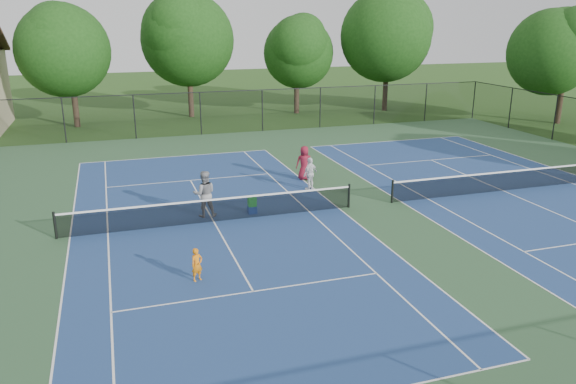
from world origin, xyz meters
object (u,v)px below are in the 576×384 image
object	(u,v)px
tree_back_c	(297,49)
bystander_a	(310,174)
tree_back_b	(188,35)
tree_side_e	(568,47)
tree_back_a	(69,45)
child_player	(197,265)
tree_back_d	(388,32)
ball_hopper	(252,201)
instructor	(204,194)
ball_crate	(252,210)
bystander_c	(304,163)

from	to	relation	value
tree_back_c	bystander_a	distance (m)	23.42
tree_back_b	tree_side_e	world-z (taller)	tree_back_b
tree_back_a	tree_back_c	world-z (taller)	tree_back_a
tree_back_c	child_player	distance (m)	33.36
tree_back_d	ball_hopper	size ratio (longest dim) A/B	25.46
child_player	tree_back_c	bearing A→B (deg)	41.19
instructor	ball_crate	bearing A→B (deg)	179.86
tree_back_b	ball_hopper	bearing A→B (deg)	-92.80
tree_back_d	ball_crate	size ratio (longest dim) A/B	28.56
tree_back_a	ball_crate	xyz separation A→B (m)	(7.76, -23.44, -5.88)
tree_side_e	ball_hopper	distance (m)	31.72
tree_back_a	instructor	size ratio (longest dim) A/B	4.68
tree_back_b	tree_side_e	bearing A→B (deg)	-23.96
bystander_a	ball_crate	xyz separation A→B (m)	(-3.51, -2.50, -0.64)
tree_back_b	bystander_a	bearing A→B (deg)	-84.35
tree_back_d	ball_crate	world-z (taller)	tree_back_d
tree_back_b	child_player	world-z (taller)	tree_back_b
tree_back_d	ball_hopper	xyz separation A→B (m)	(-18.24, -23.44, -6.30)
tree_back_b	tree_back_c	world-z (taller)	tree_back_b
tree_side_e	ball_hopper	xyz separation A→B (m)	(-28.24, -13.44, -5.28)
tree_back_c	ball_crate	distance (m)	27.03
tree_back_b	tree_back_d	xyz separation A→B (m)	(17.00, -2.00, 0.23)
tree_back_c	ball_crate	bearing A→B (deg)	-112.74
tree_back_d	instructor	size ratio (longest dim) A/B	5.30
tree_side_e	bystander_a	size ratio (longest dim) A/B	5.57
bystander_a	bystander_c	xyz separation A→B (m)	(0.32, 1.74, 0.08)
instructor	bystander_c	world-z (taller)	instructor
bystander_c	tree_back_a	bearing A→B (deg)	-47.34
child_player	bystander_a	distance (m)	10.60
ball_crate	ball_hopper	distance (m)	0.36
tree_back_c	bystander_c	world-z (taller)	tree_back_c
tree_back_a	tree_back_b	world-z (taller)	tree_back_b
tree_back_a	tree_side_e	bearing A→B (deg)	-15.52
bystander_c	ball_crate	xyz separation A→B (m)	(-3.84, -4.25, -0.71)
tree_back_d	bystander_a	size ratio (longest dim) A/B	6.51
tree_back_b	instructor	distance (m)	26.02
bystander_a	ball_crate	distance (m)	4.36
instructor	ball_crate	world-z (taller)	instructor
tree_back_b	instructor	bearing A→B (deg)	-97.24
ball_hopper	bystander_c	bearing A→B (deg)	47.90
tree_back_d	bystander_c	size ratio (longest dim) A/B	5.92
child_player	bystander_a	world-z (taller)	bystander_a
instructor	ball_hopper	xyz separation A→B (m)	(1.96, -0.24, -0.45)
bystander_c	ball_hopper	world-z (taller)	bystander_c
instructor	bystander_c	size ratio (longest dim) A/B	1.12
tree_back_b	tree_back_c	size ratio (longest dim) A/B	1.19
bystander_c	ball_crate	size ratio (longest dim) A/B	4.82
tree_back_a	ball_hopper	world-z (taller)	tree_back_a
ball_hopper	tree_back_c	bearing A→B (deg)	67.26
tree_side_e	instructor	distance (m)	33.31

